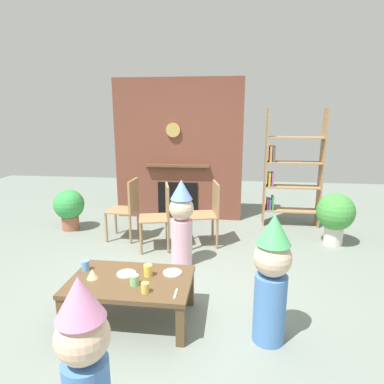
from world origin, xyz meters
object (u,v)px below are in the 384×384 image
at_px(paper_cup_near_right, 134,280).
at_px(coffee_table, 131,285).
at_px(paper_cup_center, 85,265).
at_px(bookshelf, 289,173).
at_px(paper_cup_near_left, 148,270).
at_px(paper_cup_far_left, 145,288).
at_px(paper_plate_front, 172,273).
at_px(potted_plant_short, 69,207).
at_px(potted_plant_tall, 335,214).
at_px(child_in_pink, 271,276).
at_px(dining_chair_right, 209,210).
at_px(dining_chair_left, 128,206).
at_px(dining_chair_middle, 161,213).
at_px(child_by_the_chairs, 182,221).
at_px(birthday_cake_slice, 92,274).
at_px(child_with_cone_hat, 85,362).
at_px(paper_plate_rear, 126,274).

bearing_deg(paper_cup_near_right, coffee_table, 125.70).
xyz_separation_m(coffee_table, paper_cup_center, (-0.47, 0.12, 0.10)).
xyz_separation_m(bookshelf, paper_cup_near_left, (-1.64, -2.80, -0.44)).
distance_m(paper_cup_far_left, paper_plate_front, 0.40).
relative_size(coffee_table, potted_plant_short, 1.66).
distance_m(bookshelf, potted_plant_tall, 1.07).
relative_size(paper_plate_front, child_in_pink, 0.16).
bearing_deg(paper_plate_front, paper_cup_near_right, -138.75).
bearing_deg(paper_cup_center, coffee_table, -14.32).
bearing_deg(potted_plant_short, dining_chair_right, -8.86).
height_order(child_in_pink, dining_chair_left, child_in_pink).
relative_size(dining_chair_middle, dining_chair_right, 1.00).
distance_m(dining_chair_left, potted_plant_short, 1.11).
distance_m(paper_plate_front, potted_plant_tall, 2.75).
xyz_separation_m(dining_chair_right, potted_plant_short, (-2.25, 0.35, -0.13)).
bearing_deg(bookshelf, potted_plant_tall, -56.01).
distance_m(paper_cup_center, child_by_the_chairs, 1.30).
bearing_deg(dining_chair_left, child_by_the_chairs, 142.46).
bearing_deg(coffee_table, potted_plant_short, 127.45).
distance_m(dining_chair_middle, dining_chair_right, 0.68).
bearing_deg(paper_cup_far_left, birthday_cake_slice, 161.54).
bearing_deg(child_by_the_chairs, birthday_cake_slice, -14.02).
distance_m(child_with_cone_hat, child_in_pink, 1.50).
xyz_separation_m(bookshelf, dining_chair_middle, (-1.86, -1.25, -0.37)).
relative_size(dining_chair_left, dining_chair_right, 1.00).
xyz_separation_m(paper_plate_rear, potted_plant_tall, (2.39, 1.98, 0.05)).
bearing_deg(dining_chair_middle, paper_cup_near_left, 83.55).
bearing_deg(dining_chair_left, potted_plant_tall, -175.20).
distance_m(paper_cup_near_left, child_in_pink, 1.10).
relative_size(child_with_cone_hat, dining_chair_left, 1.16).
xyz_separation_m(coffee_table, dining_chair_middle, (-0.08, 1.63, 0.18)).
height_order(paper_cup_near_right, potted_plant_tall, potted_plant_tall).
height_order(paper_plate_rear, potted_plant_short, potted_plant_short).
bearing_deg(paper_cup_center, potted_plant_tall, 34.93).
height_order(paper_cup_near_right, dining_chair_middle, dining_chair_middle).
distance_m(paper_plate_rear, child_in_pink, 1.30).
distance_m(bookshelf, paper_cup_near_left, 3.27).
bearing_deg(child_by_the_chairs, dining_chair_right, 170.95).
relative_size(bookshelf, paper_cup_far_left, 22.09).
height_order(child_with_cone_hat, potted_plant_short, child_with_cone_hat).
xyz_separation_m(paper_plate_front, birthday_cake_slice, (-0.69, -0.18, 0.04)).
xyz_separation_m(paper_plate_front, dining_chair_left, (-0.98, 1.76, 0.11)).
bearing_deg(dining_chair_middle, birthday_cake_slice, 66.39).
bearing_deg(birthday_cake_slice, child_with_cone_hat, -68.08).
distance_m(paper_cup_near_right, birthday_cake_slice, 0.41).
distance_m(paper_cup_near_right, potted_plant_short, 2.89).
xyz_separation_m(paper_cup_near_right, child_with_cone_hat, (0.06, -1.10, 0.12)).
height_order(dining_chair_left, dining_chair_right, same).
xyz_separation_m(birthday_cake_slice, dining_chair_right, (0.91, 1.88, 0.08)).
bearing_deg(paper_cup_near_left, potted_plant_short, 130.77).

